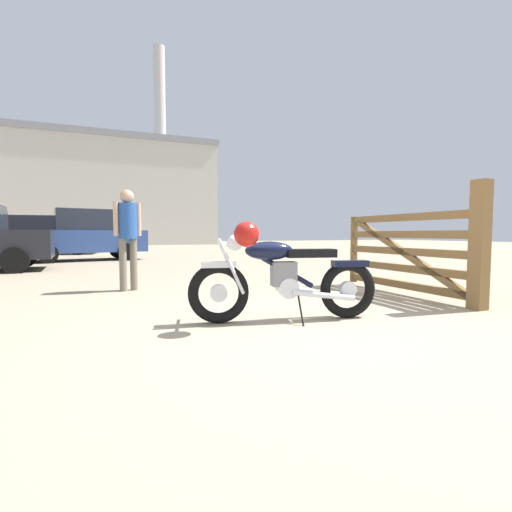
% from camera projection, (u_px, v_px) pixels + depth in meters
% --- Properties ---
extents(ground_plane, '(80.00, 80.00, 0.00)m').
position_uv_depth(ground_plane, '(316.00, 327.00, 3.61)').
color(ground_plane, gray).
extents(vintage_motorcycle, '(2.05, 0.72, 1.07)m').
position_uv_depth(vintage_motorcycle, '(281.00, 276.00, 3.83)').
color(vintage_motorcycle, black).
rests_on(vintage_motorcycle, ground_plane).
extents(timber_gate, '(0.18, 2.54, 1.60)m').
position_uv_depth(timber_gate, '(419.00, 250.00, 5.26)').
color(timber_gate, brown).
rests_on(timber_gate, ground_plane).
extents(bystander, '(0.44, 0.30, 1.66)m').
position_uv_depth(bystander, '(128.00, 229.00, 5.88)').
color(bystander, '#706656').
rests_on(bystander, ground_plane).
extents(white_estate_far, '(4.10, 2.26, 1.78)m').
position_uv_depth(white_estate_far, '(89.00, 234.00, 12.67)').
color(white_estate_far, black).
rests_on(white_estate_far, ground_plane).
extents(silver_sedan_mid, '(4.87, 2.38, 1.74)m').
position_uv_depth(silver_sedan_mid, '(47.00, 234.00, 16.25)').
color(silver_sedan_mid, black).
rests_on(silver_sedan_mid, ground_plane).
extents(industrial_building, '(16.62, 13.62, 19.07)m').
position_uv_depth(industrial_building, '(118.00, 196.00, 34.13)').
color(industrial_building, beige).
rests_on(industrial_building, ground_plane).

